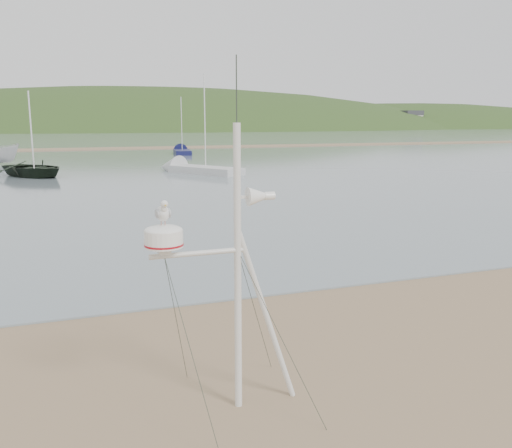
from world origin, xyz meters
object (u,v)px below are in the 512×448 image
object	(u,v)px
sailboat_blue_far	(181,151)
sailboat_white_near	(185,168)
mast_rig	(235,330)
boat_dark	(32,137)

from	to	relation	value
sailboat_blue_far	sailboat_white_near	bearing A→B (deg)	-101.61
mast_rig	boat_dark	size ratio (longest dim) A/B	0.85
boat_dark	sailboat_white_near	distance (m)	10.89
mast_rig	sailboat_white_near	xyz separation A→B (m)	(6.92, 33.97, -0.83)
boat_dark	sailboat_white_near	xyz separation A→B (m)	(10.60, 0.08, -2.49)
mast_rig	sailboat_white_near	size ratio (longest dim) A/B	0.60
boat_dark	sailboat_white_near	bearing A→B (deg)	-35.26
boat_dark	mast_rig	bearing A→B (deg)	-119.53
mast_rig	boat_dark	distance (m)	34.12
sailboat_blue_far	sailboat_white_near	xyz separation A→B (m)	(-4.76, -23.18, -0.00)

